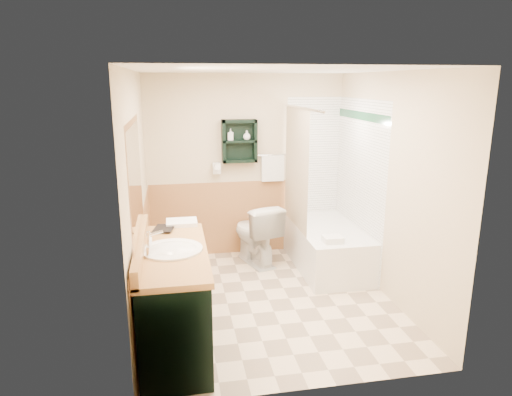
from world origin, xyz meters
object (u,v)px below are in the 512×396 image
object	(u,v)px
wall_shelf	(239,141)
toilet	(255,234)
soap_bottle_a	(231,138)
bathtub	(327,247)
soap_bottle_b	(247,136)
vanity	(174,299)
hair_dryer	(217,168)
vanity_book	(154,218)

from	to	relation	value
wall_shelf	toilet	size ratio (longest dim) A/B	0.69
soap_bottle_a	bathtub	bearing A→B (deg)	-28.54
bathtub	soap_bottle_b	xyz separation A→B (m)	(-0.93, 0.62, 1.35)
wall_shelf	vanity	size ratio (longest dim) A/B	0.38
hair_dryer	vanity	bearing A→B (deg)	-105.53
soap_bottle_a	soap_bottle_b	xyz separation A→B (m)	(0.21, 0.00, 0.01)
toilet	soap_bottle_b	bearing A→B (deg)	-97.81
soap_bottle_b	bathtub	bearing A→B (deg)	-33.64
bathtub	vanity	bearing A→B (deg)	-142.14
hair_dryer	soap_bottle_b	world-z (taller)	soap_bottle_b
soap_bottle_a	soap_bottle_b	bearing A→B (deg)	0.00
wall_shelf	bathtub	xyz separation A→B (m)	(1.03, -0.62, -1.29)
bathtub	toilet	size ratio (longest dim) A/B	1.87
vanity	bathtub	distance (m)	2.44
wall_shelf	bathtub	distance (m)	1.76
hair_dryer	vanity_book	size ratio (longest dim) A/B	0.97
hair_dryer	vanity_book	bearing A→B (deg)	-116.05
soap_bottle_a	soap_bottle_b	distance (m)	0.21
bathtub	vanity_book	bearing A→B (deg)	-156.51
wall_shelf	vanity	world-z (taller)	wall_shelf
vanity	vanity_book	world-z (taller)	vanity_book
bathtub	vanity_book	world-z (taller)	vanity_book
vanity	toilet	distance (m)	2.07
vanity_book	wall_shelf	bearing A→B (deg)	67.39
soap_bottle_a	soap_bottle_b	world-z (taller)	soap_bottle_b
wall_shelf	soap_bottle_b	distance (m)	0.11
bathtub	toilet	bearing A→B (deg)	161.37
hair_dryer	vanity	size ratio (longest dim) A/B	0.17
wall_shelf	hair_dryer	xyz separation A→B (m)	(-0.30, 0.02, -0.35)
wall_shelf	soap_bottle_a	distance (m)	0.12
toilet	vanity	bearing A→B (deg)	42.25
wall_shelf	hair_dryer	distance (m)	0.46
toilet	soap_bottle_b	size ratio (longest dim) A/B	6.63
toilet	vanity_book	bearing A→B (deg)	27.36
soap_bottle_a	vanity_book	bearing A→B (deg)	-121.85
vanity	hair_dryer	bearing A→B (deg)	74.47
vanity	soap_bottle_a	size ratio (longest dim) A/B	9.71
vanity_book	soap_bottle_b	distance (m)	2.00
vanity_book	bathtub	bearing A→B (deg)	35.59
vanity	soap_bottle_a	bearing A→B (deg)	69.67
vanity_book	soap_bottle_a	size ratio (longest dim) A/B	1.68
bathtub	soap_bottle_b	size ratio (longest dim) A/B	12.41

